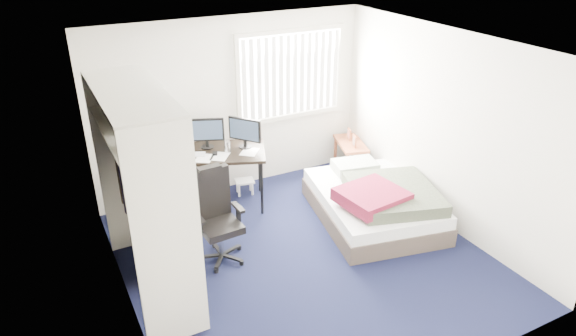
% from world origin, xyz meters
% --- Properties ---
extents(ground, '(4.20, 4.20, 0.00)m').
position_xyz_m(ground, '(0.00, 0.00, 0.00)').
color(ground, black).
rests_on(ground, ground).
extents(room_shell, '(4.20, 4.20, 4.20)m').
position_xyz_m(room_shell, '(0.00, 0.00, 1.51)').
color(room_shell, silver).
rests_on(room_shell, ground).
extents(window_assembly, '(1.72, 0.09, 1.32)m').
position_xyz_m(window_assembly, '(0.90, 2.04, 1.60)').
color(window_assembly, white).
rests_on(window_assembly, ground).
extents(closet, '(0.64, 1.84, 2.22)m').
position_xyz_m(closet, '(-1.67, 0.27, 1.35)').
color(closet, beige).
rests_on(closet, ground).
extents(desk, '(1.82, 1.33, 1.27)m').
position_xyz_m(desk, '(-0.59, 1.75, 0.83)').
color(desk, black).
rests_on(desk, ground).
extents(office_chair, '(0.56, 0.56, 1.13)m').
position_xyz_m(office_chair, '(-0.88, 0.49, 0.43)').
color(office_chair, black).
rests_on(office_chair, ground).
extents(footstool, '(0.31, 0.27, 0.22)m').
position_xyz_m(footstool, '(0.00, 1.78, 0.17)').
color(footstool, white).
rests_on(footstool, ground).
extents(nightstand, '(0.58, 0.83, 0.70)m').
position_xyz_m(nightstand, '(1.75, 1.65, 0.45)').
color(nightstand, brown).
rests_on(nightstand, ground).
extents(bed, '(1.73, 2.09, 0.62)m').
position_xyz_m(bed, '(1.25, 0.31, 0.27)').
color(bed, '#42372F').
rests_on(bed, ground).
extents(pine_box, '(0.39, 0.31, 0.27)m').
position_xyz_m(pine_box, '(-1.65, 0.42, 0.14)').
color(pine_box, tan).
rests_on(pine_box, ground).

